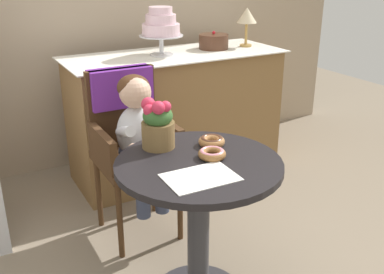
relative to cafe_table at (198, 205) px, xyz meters
name	(u,v)px	position (x,y,z in m)	size (l,w,h in m)	color
cafe_table	(198,205)	(0.00, 0.00, 0.00)	(0.72, 0.72, 0.72)	black
wicker_chair	(128,126)	(-0.03, 0.75, 0.13)	(0.42, 0.45, 0.95)	#472D19
seated_child	(139,128)	(-0.03, 0.60, 0.17)	(0.27, 0.32, 0.73)	silver
paper_napkin	(200,177)	(-0.07, -0.14, 0.21)	(0.28, 0.20, 0.00)	white
donut_front	(212,153)	(0.07, 0.01, 0.23)	(0.12, 0.12, 0.04)	#936033
donut_mid	(212,141)	(0.14, 0.12, 0.23)	(0.12, 0.12, 0.04)	#AD7542
flower_vase	(158,123)	(-0.08, 0.23, 0.33)	(0.15, 0.15, 0.23)	brown
display_counter	(176,114)	(0.55, 1.30, -0.05)	(1.56, 0.62, 0.90)	olive
tiered_cake_stand	(161,26)	(0.44, 1.30, 0.59)	(0.30, 0.30, 0.32)	silver
round_layer_cake	(214,42)	(0.88, 1.33, 0.44)	(0.22, 0.22, 0.13)	#4C2D1E
table_lamp	(247,17)	(1.15, 1.30, 0.61)	(0.15, 0.15, 0.28)	#B28C47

